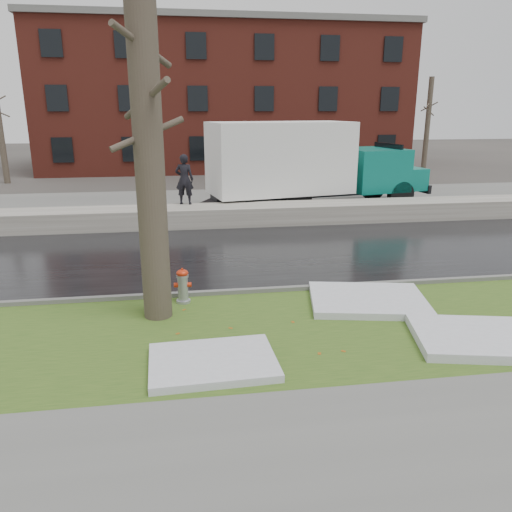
{
  "coord_description": "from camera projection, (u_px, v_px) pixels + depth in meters",
  "views": [
    {
      "loc": [
        -1.53,
        -10.38,
        4.38
      ],
      "look_at": [
        0.17,
        0.9,
        1.0
      ],
      "focal_mm": 35.0,
      "sensor_mm": 36.0,
      "label": 1
    }
  ],
  "objects": [
    {
      "name": "parking_lot",
      "position": [
        214.0,
        204.0,
        23.62
      ],
      "size": [
        60.0,
        9.0,
        0.03
      ],
      "primitive_type": "cube",
      "color": "slate",
      "rests_on": "ground"
    },
    {
      "name": "snowbank",
      "position": [
        222.0,
        215.0,
        19.45
      ],
      "size": [
        60.0,
        1.6,
        0.75
      ],
      "primitive_type": "cube",
      "color": "#B2ADA2",
      "rests_on": "ground"
    },
    {
      "name": "fire_hydrant",
      "position": [
        183.0,
        284.0,
        11.51
      ],
      "size": [
        0.4,
        0.35,
        0.83
      ],
      "rotation": [
        0.0,
        0.0,
        -0.05
      ],
      "color": "#9EA0A6",
      "rests_on": "verge"
    },
    {
      "name": "brick_building",
      "position": [
        223.0,
        100.0,
        38.61
      ],
      "size": [
        26.0,
        12.0,
        10.0
      ],
      "primitive_type": "cube",
      "color": "maroon",
      "rests_on": "ground"
    },
    {
      "name": "road",
      "position": [
        233.0,
        254.0,
        15.57
      ],
      "size": [
        60.0,
        7.0,
        0.03
      ],
      "primitive_type": "cube",
      "color": "black",
      "rests_on": "ground"
    },
    {
      "name": "bg_tree_left",
      "position": [
        0.0,
        127.0,
        29.5
      ],
      "size": [
        1.4,
        1.62,
        6.5
      ],
      "color": "brown",
      "rests_on": "ground"
    },
    {
      "name": "verge",
      "position": [
        263.0,
        332.0,
        10.11
      ],
      "size": [
        60.0,
        4.5,
        0.04
      ],
      "primitive_type": "cube",
      "color": "#2F501A",
      "rests_on": "ground"
    },
    {
      "name": "snow_patch_near",
      "position": [
        368.0,
        300.0,
        11.55
      ],
      "size": [
        2.94,
        2.47,
        0.16
      ],
      "primitive_type": "cube",
      "rotation": [
        0.0,
        0.0,
        -0.2
      ],
      "color": "silver",
      "rests_on": "verge"
    },
    {
      "name": "snow_patch_side",
      "position": [
        489.0,
        338.0,
        9.6
      ],
      "size": [
        3.13,
        2.37,
        0.18
      ],
      "primitive_type": "cube",
      "rotation": [
        0.0,
        0.0,
        -0.22
      ],
      "color": "silver",
      "rests_on": "verge"
    },
    {
      "name": "bg_tree_right",
      "position": [
        428.0,
        124.0,
        35.4
      ],
      "size": [
        1.4,
        1.62,
        6.5
      ],
      "color": "brown",
      "rests_on": "ground"
    },
    {
      "name": "ground",
      "position": [
        254.0,
        310.0,
        11.3
      ],
      "size": [
        120.0,
        120.0,
        0.0
      ],
      "primitive_type": "plane",
      "color": "#47423D",
      "rests_on": "ground"
    },
    {
      "name": "snow_patch_far",
      "position": [
        213.0,
        362.0,
        8.75
      ],
      "size": [
        2.26,
        1.69,
        0.14
      ],
      "primitive_type": "cube",
      "rotation": [
        0.0,
        0.0,
        0.04
      ],
      "color": "silver",
      "rests_on": "verge"
    },
    {
      "name": "worker",
      "position": [
        184.0,
        179.0,
        19.43
      ],
      "size": [
        0.79,
        0.6,
        1.95
      ],
      "primitive_type": "imported",
      "rotation": [
        0.0,
        0.0,
        2.94
      ],
      "color": "black",
      "rests_on": "snowbank"
    },
    {
      "name": "box_truck",
      "position": [
        306.0,
        164.0,
        21.95
      ],
      "size": [
        11.68,
        4.41,
        3.85
      ],
      "rotation": [
        0.0,
        0.0,
        0.19
      ],
      "color": "black",
      "rests_on": "ground"
    },
    {
      "name": "tree",
      "position": [
        148.0,
        138.0,
        9.82
      ],
      "size": [
        1.47,
        1.68,
        7.51
      ],
      "rotation": [
        0.0,
        0.0,
        0.08
      ],
      "color": "brown",
      "rests_on": "verge"
    },
    {
      "name": "curb",
      "position": [
        248.0,
        291.0,
        12.23
      ],
      "size": [
        60.0,
        0.15,
        0.14
      ],
      "primitive_type": "cube",
      "color": "slate",
      "rests_on": "ground"
    },
    {
      "name": "sidewalk",
      "position": [
        310.0,
        453.0,
        6.56
      ],
      "size": [
        60.0,
        3.0,
        0.05
      ],
      "primitive_type": "cube",
      "color": "slate",
      "rests_on": "ground"
    },
    {
      "name": "bg_tree_center",
      "position": [
        112.0,
        124.0,
        34.15
      ],
      "size": [
        1.4,
        1.62,
        6.5
      ],
      "color": "brown",
      "rests_on": "ground"
    }
  ]
}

